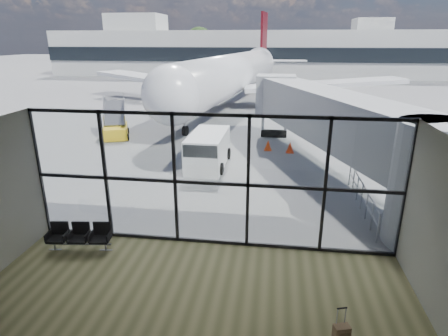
% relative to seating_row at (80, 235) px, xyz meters
% --- Properties ---
extents(ground, '(220.00, 220.00, 0.00)m').
position_rel_seating_row_xyz_m(ground, '(4.24, 40.96, -0.51)').
color(ground, slate).
rests_on(ground, ground).
extents(lounge_shell, '(12.02, 8.01, 4.51)m').
position_rel_seating_row_xyz_m(lounge_shell, '(4.24, -3.84, 2.14)').
color(lounge_shell, brown).
rests_on(lounge_shell, ground).
extents(glass_curtain_wall, '(12.10, 0.12, 4.50)m').
position_rel_seating_row_xyz_m(glass_curtain_wall, '(4.24, 0.96, 1.74)').
color(glass_curtain_wall, white).
rests_on(glass_curtain_wall, ground).
extents(jet_bridge, '(8.00, 16.50, 4.33)m').
position_rel_seating_row_xyz_m(jet_bridge, '(9.14, 8.04, 2.25)').
color(jet_bridge, gray).
rests_on(jet_bridge, ground).
extents(apron_railing, '(0.06, 5.46, 1.11)m').
position_rel_seating_row_xyz_m(apron_railing, '(9.84, 4.46, 0.21)').
color(apron_railing, gray).
rests_on(apron_railing, ground).
extents(far_terminal, '(80.00, 12.20, 11.00)m').
position_rel_seating_row_xyz_m(far_terminal, '(3.65, 62.93, 3.70)').
color(far_terminal, silver).
rests_on(far_terminal, ground).
extents(tree_0, '(4.95, 4.95, 7.12)m').
position_rel_seating_row_xyz_m(tree_0, '(-40.76, 72.96, 4.12)').
color(tree_0, '#382619').
rests_on(tree_0, ground).
extents(tree_1, '(5.61, 5.61, 8.07)m').
position_rel_seating_row_xyz_m(tree_1, '(-34.76, 72.96, 4.75)').
color(tree_1, '#382619').
rests_on(tree_1, ground).
extents(tree_2, '(6.27, 6.27, 9.03)m').
position_rel_seating_row_xyz_m(tree_2, '(-28.76, 72.96, 5.37)').
color(tree_2, '#382619').
rests_on(tree_2, ground).
extents(tree_3, '(4.95, 4.95, 7.12)m').
position_rel_seating_row_xyz_m(tree_3, '(-22.76, 72.96, 4.12)').
color(tree_3, '#382619').
rests_on(tree_3, ground).
extents(tree_4, '(5.61, 5.61, 8.07)m').
position_rel_seating_row_xyz_m(tree_4, '(-16.76, 72.96, 4.75)').
color(tree_4, '#382619').
rests_on(tree_4, ground).
extents(tree_5, '(6.27, 6.27, 9.03)m').
position_rel_seating_row_xyz_m(tree_5, '(-10.76, 72.96, 5.37)').
color(tree_5, '#382619').
rests_on(tree_5, ground).
extents(seating_row, '(2.06, 0.80, 0.92)m').
position_rel_seating_row_xyz_m(seating_row, '(0.00, 0.00, 0.00)').
color(seating_row, gray).
rests_on(seating_row, ground).
extents(suitcase, '(0.40, 0.33, 0.97)m').
position_rel_seating_row_xyz_m(suitcase, '(7.91, -3.14, -0.21)').
color(suitcase, brown).
rests_on(suitcase, ground).
extents(airliner, '(34.12, 39.71, 10.25)m').
position_rel_seating_row_xyz_m(airliner, '(1.79, 30.60, 2.62)').
color(airliner, silver).
rests_on(airliner, ground).
extents(service_van, '(2.08, 4.21, 1.82)m').
position_rel_seating_row_xyz_m(service_van, '(2.65, 8.98, 0.43)').
color(service_van, white).
rests_on(service_van, ground).
extents(belt_loader, '(2.43, 4.39, 1.92)m').
position_rel_seating_row_xyz_m(belt_loader, '(-4.17, 24.19, 0.14)').
color(belt_loader, black).
rests_on(belt_loader, ground).
extents(mobile_stairs, '(2.63, 3.64, 2.33)m').
position_rel_seating_row_xyz_m(mobile_stairs, '(-4.95, 14.39, 0.05)').
color(mobile_stairs, gold).
rests_on(mobile_stairs, ground).
extents(traffic_cone_a, '(0.43, 0.43, 0.62)m').
position_rel_seating_row_xyz_m(traffic_cone_a, '(1.19, 14.56, -0.21)').
color(traffic_cone_a, '#D33F0B').
rests_on(traffic_cone_a, ground).
extents(traffic_cone_b, '(0.48, 0.48, 0.68)m').
position_rel_seating_row_xyz_m(traffic_cone_b, '(7.17, 12.25, -0.18)').
color(traffic_cone_b, red).
rests_on(traffic_cone_b, ground).
extents(traffic_cone_c, '(0.46, 0.46, 0.65)m').
position_rel_seating_row_xyz_m(traffic_cone_c, '(5.83, 12.58, -0.20)').
color(traffic_cone_c, '#E7400C').
rests_on(traffic_cone_c, ground).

